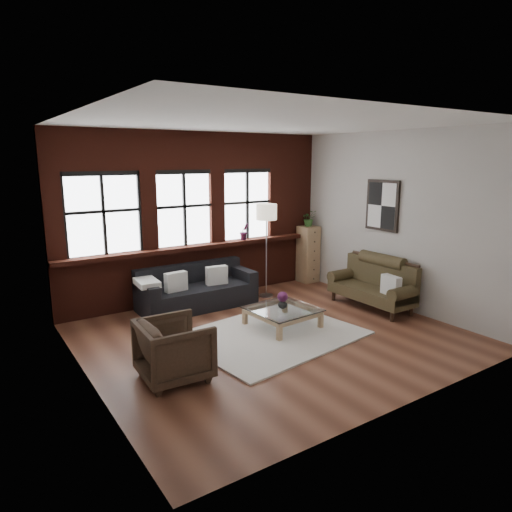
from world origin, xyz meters
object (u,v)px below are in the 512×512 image
dark_sofa (197,287)px  armchair (174,350)px  vintage_settee (371,284)px  floor_lamp (266,247)px  drawer_chest (308,254)px  vase (283,303)px  coffee_table (282,318)px

dark_sofa → armchair: dark_sofa is taller
vintage_settee → floor_lamp: floor_lamp is taller
armchair → drawer_chest: bearing=-56.0°
vase → floor_lamp: size_ratio=0.08×
armchair → floor_lamp: (2.95, 2.22, 0.62)m
armchair → floor_lamp: 3.74m
coffee_table → drawer_chest: bearing=42.0°
floor_lamp → vase: bearing=-116.1°
armchair → vase: bearing=-70.0°
vintage_settee → drawer_chest: (0.23, 2.07, 0.18)m
drawer_chest → vintage_settee: bearing=-96.3°
dark_sofa → drawer_chest: (2.87, 0.26, 0.24)m
vintage_settee → coffee_table: (-1.95, 0.11, -0.29)m
floor_lamp → drawer_chest: bearing=16.3°
floor_lamp → vintage_settee: bearing=-54.2°
dark_sofa → coffee_table: bearing=-68.0°
dark_sofa → drawer_chest: bearing=5.2°
coffee_table → drawer_chest: (2.18, 1.96, 0.47)m
coffee_table → dark_sofa: bearing=112.0°
dark_sofa → armchair: 2.81m
dark_sofa → drawer_chest: 2.89m
coffee_table → vintage_settee: bearing=-3.2°
dark_sofa → vase: size_ratio=13.46×
coffee_table → floor_lamp: floor_lamp is taller
vase → floor_lamp: floor_lamp is taller
vintage_settee → armchair: size_ratio=2.00×
drawer_chest → armchair: bearing=-148.9°
armchair → vase: size_ratio=5.26×
coffee_table → vase: size_ratio=6.24×
drawer_chest → floor_lamp: size_ratio=0.63×
drawer_chest → floor_lamp: floor_lamp is taller
dark_sofa → coffee_table: dark_sofa is taller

